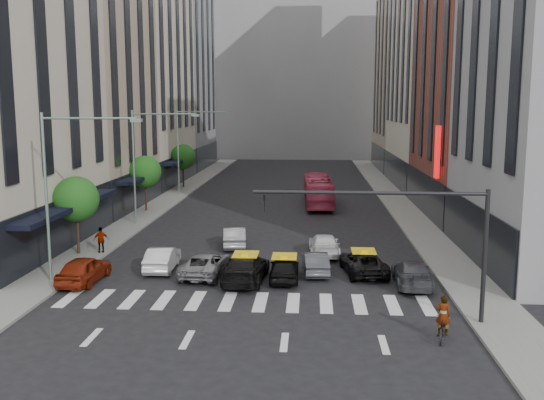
% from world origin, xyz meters
% --- Properties ---
extents(ground, '(160.00, 160.00, 0.00)m').
position_xyz_m(ground, '(0.00, 0.00, 0.00)').
color(ground, black).
rests_on(ground, ground).
extents(sidewalk_left, '(3.00, 96.00, 0.15)m').
position_xyz_m(sidewalk_left, '(-11.50, 30.00, 0.07)').
color(sidewalk_left, slate).
rests_on(sidewalk_left, ground).
extents(sidewalk_right, '(3.00, 96.00, 0.15)m').
position_xyz_m(sidewalk_right, '(11.50, 30.00, 0.07)').
color(sidewalk_right, slate).
rests_on(sidewalk_right, ground).
extents(building_left_b, '(8.00, 16.00, 24.00)m').
position_xyz_m(building_left_b, '(-17.00, 28.00, 12.00)').
color(building_left_b, tan).
rests_on(building_left_b, ground).
extents(building_left_c, '(8.00, 20.00, 36.00)m').
position_xyz_m(building_left_c, '(-17.00, 46.00, 18.00)').
color(building_left_c, beige).
rests_on(building_left_c, ground).
extents(building_left_d, '(8.00, 18.00, 30.00)m').
position_xyz_m(building_left_d, '(-17.00, 65.00, 15.00)').
color(building_left_d, gray).
rests_on(building_left_d, ground).
extents(building_right_b, '(8.00, 18.00, 26.00)m').
position_xyz_m(building_right_b, '(17.00, 27.00, 13.00)').
color(building_right_b, brown).
rests_on(building_right_b, ground).
extents(building_right_c, '(8.00, 20.00, 40.00)m').
position_xyz_m(building_right_c, '(17.00, 46.00, 20.00)').
color(building_right_c, beige).
rests_on(building_right_c, ground).
extents(building_right_d, '(8.00, 18.00, 28.00)m').
position_xyz_m(building_right_d, '(17.00, 65.00, 14.00)').
color(building_right_d, tan).
rests_on(building_right_d, ground).
extents(building_far, '(30.00, 10.00, 36.00)m').
position_xyz_m(building_far, '(0.00, 85.00, 18.00)').
color(building_far, gray).
rests_on(building_far, ground).
extents(tree_near, '(2.88, 2.88, 4.95)m').
position_xyz_m(tree_near, '(-11.80, 10.00, 3.65)').
color(tree_near, black).
rests_on(tree_near, sidewalk_left).
extents(tree_mid, '(2.88, 2.88, 4.95)m').
position_xyz_m(tree_mid, '(-11.80, 26.00, 3.65)').
color(tree_mid, black).
rests_on(tree_mid, sidewalk_left).
extents(tree_far, '(2.88, 2.88, 4.95)m').
position_xyz_m(tree_far, '(-11.80, 42.00, 3.65)').
color(tree_far, black).
rests_on(tree_far, sidewalk_left).
extents(streetlamp_near, '(5.38, 0.25, 9.00)m').
position_xyz_m(streetlamp_near, '(-10.04, 4.00, 5.90)').
color(streetlamp_near, gray).
rests_on(streetlamp_near, sidewalk_left).
extents(streetlamp_mid, '(5.38, 0.25, 9.00)m').
position_xyz_m(streetlamp_mid, '(-10.04, 20.00, 5.90)').
color(streetlamp_mid, gray).
rests_on(streetlamp_mid, sidewalk_left).
extents(streetlamp_far, '(5.38, 0.25, 9.00)m').
position_xyz_m(streetlamp_far, '(-10.04, 36.00, 5.90)').
color(streetlamp_far, gray).
rests_on(streetlamp_far, sidewalk_left).
extents(traffic_signal, '(10.10, 0.20, 6.00)m').
position_xyz_m(traffic_signal, '(7.69, -1.00, 4.47)').
color(traffic_signal, black).
rests_on(traffic_signal, ground).
extents(liberty_sign, '(0.30, 0.70, 4.00)m').
position_xyz_m(liberty_sign, '(12.60, 20.00, 6.00)').
color(liberty_sign, red).
rests_on(liberty_sign, ground).
extents(car_red, '(1.95, 4.42, 1.48)m').
position_xyz_m(car_red, '(-9.20, 4.13, 0.74)').
color(car_red, maroon).
rests_on(car_red, ground).
extents(car_white_front, '(1.61, 4.24, 1.38)m').
position_xyz_m(car_white_front, '(-5.61, 6.98, 0.69)').
color(car_white_front, silver).
rests_on(car_white_front, ground).
extents(car_silver, '(2.56, 4.96, 1.34)m').
position_xyz_m(car_silver, '(-2.90, 5.98, 0.67)').
color(car_silver, gray).
rests_on(car_silver, ground).
extents(taxi_left, '(2.44, 5.30, 1.50)m').
position_xyz_m(taxi_left, '(-0.49, 4.95, 0.75)').
color(taxi_left, black).
rests_on(taxi_left, ground).
extents(taxi_center, '(1.63, 3.93, 1.33)m').
position_xyz_m(taxi_center, '(1.60, 5.32, 0.67)').
color(taxi_center, black).
rests_on(taxi_center, ground).
extents(car_grey_mid, '(1.64, 3.95, 1.27)m').
position_xyz_m(car_grey_mid, '(3.30, 6.80, 0.64)').
color(car_grey_mid, '#404248').
rests_on(car_grey_mid, ground).
extents(taxi_right, '(2.78, 4.95, 1.31)m').
position_xyz_m(taxi_right, '(6.03, 6.92, 0.65)').
color(taxi_right, black).
rests_on(taxi_right, ground).
extents(car_grey_curb, '(2.03, 4.67, 1.34)m').
position_xyz_m(car_grey_curb, '(8.44, 4.77, 0.67)').
color(car_grey_curb, '#3D4045').
rests_on(car_grey_curb, ground).
extents(car_row2_left, '(2.00, 4.34, 1.38)m').
position_xyz_m(car_row2_left, '(-2.14, 13.04, 0.69)').
color(car_row2_left, '#AEADB3').
rests_on(car_row2_left, ground).
extents(car_row2_right, '(2.03, 4.65, 1.33)m').
position_xyz_m(car_row2_right, '(3.89, 11.24, 0.67)').
color(car_row2_right, white).
rests_on(car_row2_right, ground).
extents(bus, '(2.83, 10.47, 2.89)m').
position_xyz_m(bus, '(3.68, 30.50, 1.45)').
color(bus, '#BE3858').
rests_on(bus, ground).
extents(motorcycle, '(1.08, 1.81, 0.90)m').
position_xyz_m(motorcycle, '(8.43, -2.89, 0.45)').
color(motorcycle, black).
rests_on(motorcycle, ground).
extents(rider, '(0.69, 0.55, 1.65)m').
position_xyz_m(rider, '(8.43, -2.89, 1.72)').
color(rider, gray).
rests_on(rider, motorcycle).
extents(pedestrian_far, '(1.05, 0.79, 1.66)m').
position_xyz_m(pedestrian_far, '(-10.40, 10.27, 0.98)').
color(pedestrian_far, gray).
rests_on(pedestrian_far, sidewalk_left).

